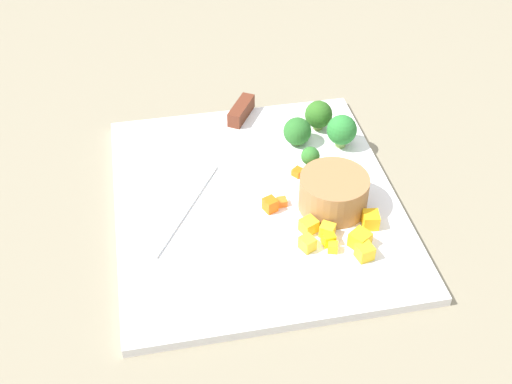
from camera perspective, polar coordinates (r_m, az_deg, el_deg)
ground_plane at (r=0.84m, az=0.00°, el=-1.13°), size 4.00×4.00×0.00m
cutting_board at (r=0.84m, az=0.00°, el=-0.83°), size 0.41×0.36×0.01m
prep_bowl at (r=0.81m, az=6.82°, el=-0.04°), size 0.09×0.09×0.05m
chef_knife at (r=0.92m, az=-2.94°, el=4.64°), size 0.30×0.19×0.02m
carrot_dice_0 at (r=0.81m, az=1.25°, el=-1.12°), size 0.02×0.02×0.02m
carrot_dice_1 at (r=0.88m, az=5.18°, el=2.18°), size 0.02×0.02×0.01m
carrot_dice_2 at (r=0.87m, az=3.69°, el=1.74°), size 0.02×0.02×0.01m
carrot_dice_3 at (r=0.87m, az=5.89°, el=1.93°), size 0.02×0.02×0.01m
carrot_dice_4 at (r=0.82m, az=2.28°, el=-0.88°), size 0.01×0.01×0.01m
carrot_dice_5 at (r=0.86m, az=4.99°, el=1.57°), size 0.02×0.02×0.01m
pepper_dice_0 at (r=0.77m, az=9.10°, el=-4.14°), size 0.03×0.03×0.02m
pepper_dice_1 at (r=0.77m, az=6.75°, el=-4.85°), size 0.01×0.01×0.01m
pepper_dice_2 at (r=0.79m, az=4.65°, el=-2.96°), size 0.02×0.02×0.02m
pepper_dice_3 at (r=0.80m, az=10.02°, el=-2.42°), size 0.02×0.02×0.02m
pepper_dice_4 at (r=0.78m, az=6.28°, el=-3.36°), size 0.02×0.02×0.02m
pepper_dice_5 at (r=0.77m, az=6.37°, el=-4.09°), size 0.02×0.02×0.02m
pepper_dice_6 at (r=0.76m, az=4.53°, el=-4.52°), size 0.02×0.02×0.02m
pepper_dice_7 at (r=0.76m, az=9.52°, el=-5.22°), size 0.02×0.02×0.02m
broccoli_floret_0 at (r=0.91m, az=7.54°, el=5.39°), size 0.04×0.04×0.05m
broccoli_floret_1 at (r=0.95m, az=5.51°, el=6.76°), size 0.04×0.04×0.04m
broccoli_floret_2 at (r=0.88m, az=4.79°, el=3.15°), size 0.03×0.03×0.03m
broccoli_floret_3 at (r=0.91m, az=3.64°, el=5.32°), size 0.04×0.04×0.04m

